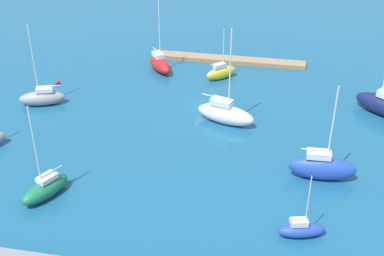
{
  "coord_description": "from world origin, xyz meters",
  "views": [
    {
      "loc": [
        -10.64,
        64.18,
        35.32
      ],
      "look_at": [
        0.0,
        8.5,
        1.5
      ],
      "focal_mm": 48.78,
      "sensor_mm": 36.0,
      "label": 1
    }
  ],
  "objects_px": {
    "sailboat_blue_far_south": "(301,229)",
    "sailboat_green_west_end": "(45,188)",
    "sailboat_red_near_pier": "(160,64)",
    "sailboat_yellow_outer_mooring": "(221,72)",
    "sailboat_white_far_north": "(225,113)",
    "sailboat_blue_lone_north": "(322,167)",
    "sailboat_gray_mid_basin": "(42,97)",
    "pier_dock": "(230,60)",
    "sailboat_navy_inner_mooring": "(382,104)",
    "mooring_buoy_red": "(58,82)"
  },
  "relations": [
    {
      "from": "sailboat_blue_far_south",
      "to": "sailboat_green_west_end",
      "type": "xyz_separation_m",
      "value": [
        27.16,
        -1.12,
        0.25
      ]
    },
    {
      "from": "sailboat_green_west_end",
      "to": "sailboat_red_near_pier",
      "type": "relative_size",
      "value": 0.94
    },
    {
      "from": "sailboat_yellow_outer_mooring",
      "to": "sailboat_white_far_north",
      "type": "height_order",
      "value": "sailboat_white_far_north"
    },
    {
      "from": "sailboat_yellow_outer_mooring",
      "to": "sailboat_blue_lone_north",
      "type": "bearing_deg",
      "value": -99.99
    },
    {
      "from": "sailboat_yellow_outer_mooring",
      "to": "sailboat_gray_mid_basin",
      "type": "distance_m",
      "value": 27.28
    },
    {
      "from": "sailboat_white_far_north",
      "to": "sailboat_gray_mid_basin",
      "type": "height_order",
      "value": "sailboat_white_far_north"
    },
    {
      "from": "pier_dock",
      "to": "sailboat_blue_lone_north",
      "type": "xyz_separation_m",
      "value": [
        -14.35,
        30.81,
        1.21
      ]
    },
    {
      "from": "sailboat_navy_inner_mooring",
      "to": "sailboat_white_far_north",
      "type": "bearing_deg",
      "value": 53.61
    },
    {
      "from": "sailboat_blue_far_south",
      "to": "pier_dock",
      "type": "bearing_deg",
      "value": 91.59
    },
    {
      "from": "sailboat_blue_lone_north",
      "to": "pier_dock",
      "type": "bearing_deg",
      "value": 112.59
    },
    {
      "from": "sailboat_red_near_pier",
      "to": "sailboat_blue_lone_north",
      "type": "distance_m",
      "value": 35.42
    },
    {
      "from": "sailboat_red_near_pier",
      "to": "mooring_buoy_red",
      "type": "xyz_separation_m",
      "value": [
        14.27,
        7.77,
        -0.92
      ]
    },
    {
      "from": "sailboat_navy_inner_mooring",
      "to": "sailboat_gray_mid_basin",
      "type": "relative_size",
      "value": 0.96
    },
    {
      "from": "sailboat_blue_far_south",
      "to": "sailboat_white_far_north",
      "type": "distance_m",
      "value": 22.95
    },
    {
      "from": "sailboat_yellow_outer_mooring",
      "to": "mooring_buoy_red",
      "type": "xyz_separation_m",
      "value": [
        24.43,
        6.7,
        -0.78
      ]
    },
    {
      "from": "pier_dock",
      "to": "sailboat_navy_inner_mooring",
      "type": "xyz_separation_m",
      "value": [
        -22.83,
        13.98,
        1.18
      ]
    },
    {
      "from": "mooring_buoy_red",
      "to": "sailboat_gray_mid_basin",
      "type": "bearing_deg",
      "value": 95.45
    },
    {
      "from": "sailboat_white_far_north",
      "to": "mooring_buoy_red",
      "type": "distance_m",
      "value": 27.79
    },
    {
      "from": "sailboat_green_west_end",
      "to": "sailboat_blue_lone_north",
      "type": "xyz_separation_m",
      "value": [
        -29.27,
        -8.97,
        0.45
      ]
    },
    {
      "from": "sailboat_navy_inner_mooring",
      "to": "sailboat_blue_lone_north",
      "type": "bearing_deg",
      "value": 99.8
    },
    {
      "from": "sailboat_green_west_end",
      "to": "sailboat_blue_lone_north",
      "type": "distance_m",
      "value": 30.61
    },
    {
      "from": "sailboat_blue_lone_north",
      "to": "mooring_buoy_red",
      "type": "bearing_deg",
      "value": 153.81
    },
    {
      "from": "sailboat_navy_inner_mooring",
      "to": "sailboat_yellow_outer_mooring",
      "type": "xyz_separation_m",
      "value": [
        23.33,
        -7.19,
        -0.41
      ]
    },
    {
      "from": "sailboat_yellow_outer_mooring",
      "to": "sailboat_green_west_end",
      "type": "bearing_deg",
      "value": -155.31
    },
    {
      "from": "sailboat_white_far_north",
      "to": "sailboat_gray_mid_basin",
      "type": "relative_size",
      "value": 1.11
    },
    {
      "from": "pier_dock",
      "to": "sailboat_white_far_north",
      "type": "bearing_deg",
      "value": 95.53
    },
    {
      "from": "sailboat_white_far_north",
      "to": "sailboat_green_west_end",
      "type": "xyz_separation_m",
      "value": [
        16.89,
        19.4,
        -0.36
      ]
    },
    {
      "from": "sailboat_blue_far_south",
      "to": "sailboat_white_far_north",
      "type": "xyz_separation_m",
      "value": [
        10.27,
        -20.51,
        0.61
      ]
    },
    {
      "from": "pier_dock",
      "to": "sailboat_yellow_outer_mooring",
      "type": "distance_m",
      "value": 6.85
    },
    {
      "from": "sailboat_blue_far_south",
      "to": "sailboat_yellow_outer_mooring",
      "type": "bearing_deg",
      "value": 95.41
    },
    {
      "from": "sailboat_white_far_north",
      "to": "sailboat_blue_lone_north",
      "type": "relative_size",
      "value": 1.14
    },
    {
      "from": "sailboat_green_west_end",
      "to": "sailboat_red_near_pier",
      "type": "distance_m",
      "value": 34.32
    },
    {
      "from": "sailboat_blue_far_south",
      "to": "sailboat_red_near_pier",
      "type": "relative_size",
      "value": 0.6
    },
    {
      "from": "sailboat_navy_inner_mooring",
      "to": "mooring_buoy_red",
      "type": "distance_m",
      "value": 47.77
    },
    {
      "from": "sailboat_white_far_north",
      "to": "sailboat_blue_far_south",
      "type": "bearing_deg",
      "value": -47.66
    },
    {
      "from": "sailboat_yellow_outer_mooring",
      "to": "sailboat_blue_lone_north",
      "type": "xyz_separation_m",
      "value": [
        -14.85,
        24.02,
        0.44
      ]
    },
    {
      "from": "sailboat_white_far_north",
      "to": "sailboat_navy_inner_mooring",
      "type": "bearing_deg",
      "value": 32.83
    },
    {
      "from": "sailboat_red_near_pier",
      "to": "sailboat_gray_mid_basin",
      "type": "height_order",
      "value": "sailboat_red_near_pier"
    },
    {
      "from": "sailboat_navy_inner_mooring",
      "to": "sailboat_yellow_outer_mooring",
      "type": "distance_m",
      "value": 24.42
    },
    {
      "from": "sailboat_yellow_outer_mooring",
      "to": "sailboat_green_west_end",
      "type": "relative_size",
      "value": 0.73
    },
    {
      "from": "sailboat_yellow_outer_mooring",
      "to": "sailboat_white_far_north",
      "type": "relative_size",
      "value": 0.61
    },
    {
      "from": "pier_dock",
      "to": "sailboat_green_west_end",
      "type": "bearing_deg",
      "value": 69.45
    },
    {
      "from": "pier_dock",
      "to": "sailboat_green_west_end",
      "type": "distance_m",
      "value": 42.49
    },
    {
      "from": "sailboat_navy_inner_mooring",
      "to": "sailboat_white_far_north",
      "type": "distance_m",
      "value": 21.82
    },
    {
      "from": "sailboat_navy_inner_mooring",
      "to": "sailboat_red_near_pier",
      "type": "relative_size",
      "value": 0.96
    },
    {
      "from": "pier_dock",
      "to": "sailboat_blue_lone_north",
      "type": "height_order",
      "value": "sailboat_blue_lone_north"
    },
    {
      "from": "sailboat_yellow_outer_mooring",
      "to": "mooring_buoy_red",
      "type": "bearing_deg",
      "value": 153.63
    },
    {
      "from": "sailboat_navy_inner_mooring",
      "to": "sailboat_blue_lone_north",
      "type": "relative_size",
      "value": 0.99
    },
    {
      "from": "sailboat_gray_mid_basin",
      "to": "sailboat_white_far_north",
      "type": "bearing_deg",
      "value": 159.21
    },
    {
      "from": "pier_dock",
      "to": "sailboat_red_near_pier",
      "type": "distance_m",
      "value": 12.13
    }
  ]
}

